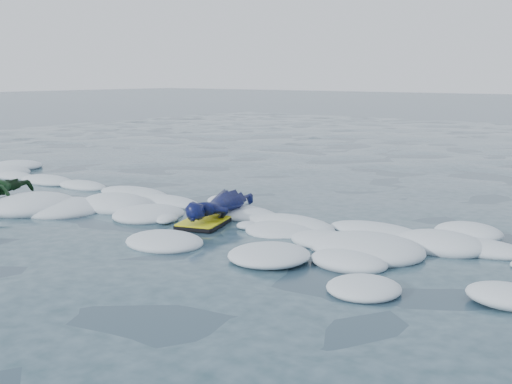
% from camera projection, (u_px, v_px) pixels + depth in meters
% --- Properties ---
extents(ground, '(120.00, 120.00, 0.00)m').
position_uv_depth(ground, '(122.00, 229.00, 8.19)').
color(ground, '#173038').
rests_on(ground, ground).
extents(foam_band, '(12.00, 3.10, 0.30)m').
position_uv_depth(foam_band, '(179.00, 215.00, 8.99)').
color(foam_band, white).
rests_on(foam_band, ground).
extents(prone_woman_unit, '(0.82, 1.55, 0.37)m').
position_uv_depth(prone_woman_unit, '(218.00, 207.00, 8.59)').
color(prone_woman_unit, black).
rests_on(prone_woman_unit, ground).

